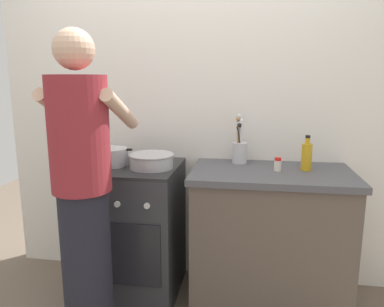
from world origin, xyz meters
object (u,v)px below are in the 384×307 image
Objects in this scene: oil_bottle at (307,156)px; person at (83,197)px; mixing_bowl at (152,160)px; spice_bottle at (278,165)px; pot at (111,157)px; stove_range at (135,230)px; utensil_crock at (240,148)px.

person reaches higher than oil_bottle.
mixing_bowl is 0.98m from oil_bottle.
pot is at bearing -178.91° from spice_bottle.
stove_range is 0.53× the size of person.
person reaches higher than pot.
stove_range is 3.09× the size of mixing_bowl.
oil_bottle is at bearing -18.84° from utensil_crock.
spice_bottle is at bearing 3.39° from mixing_bowl.
oil_bottle is (0.18, 0.05, 0.05)m from spice_bottle.
pot is at bearing -165.89° from utensil_crock.
mixing_bowl is 0.79m from spice_bottle.
mixing_bowl is at bearing -174.56° from oil_bottle.
utensil_crock reaches higher than stove_range.
pot is at bearing -174.13° from stove_range.
pot is 0.17× the size of person.
person is (-0.22, -0.52, -0.09)m from mixing_bowl.
stove_range is at bearing -177.35° from oil_bottle.
spice_bottle is 1.17m from person.
mixing_bowl is 0.87× the size of utensil_crock.
person is at bearing -98.53° from stove_range.
pot is 1.07m from spice_bottle.
stove_range is 0.91m from utensil_crock.
person is at bearing -113.30° from mixing_bowl.
utensil_crock is (0.55, 0.24, 0.05)m from mixing_bowl.
stove_range is 4.08× the size of oil_bottle.
person reaches higher than spice_bottle.
oil_bottle reaches higher than stove_range.
stove_range is 0.53m from pot.
spice_bottle reaches higher than stove_range.
pot is 0.86m from utensil_crock.
oil_bottle is at bearing 5.44° from mixing_bowl.
utensil_crock is 0.44m from oil_bottle.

